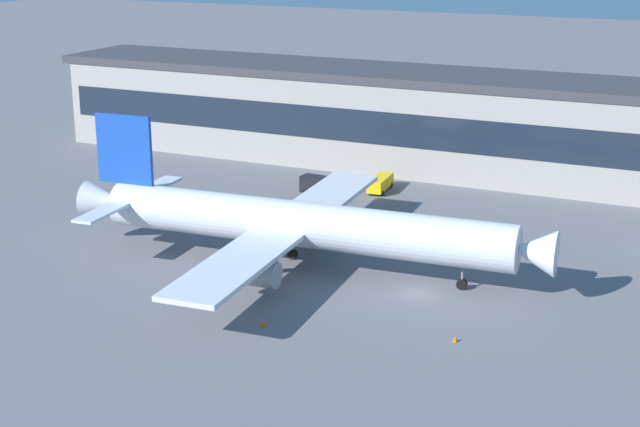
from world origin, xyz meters
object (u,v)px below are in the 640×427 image
at_px(airliner, 296,224).
at_px(belt_loader, 381,182).
at_px(crew_van, 319,185).
at_px(traffic_cone_0, 455,339).
at_px(traffic_cone_1, 264,323).

bearing_deg(airliner, belt_loader, 95.23).
height_order(crew_van, traffic_cone_0, crew_van).
bearing_deg(traffic_cone_1, airliner, 105.50).
relative_size(belt_loader, traffic_cone_0, 10.96).
bearing_deg(belt_loader, crew_van, -139.92).
xyz_separation_m(airliner, traffic_cone_1, (4.21, -15.18, -4.54)).
height_order(airliner, crew_van, airliner).
distance_m(airliner, belt_loader, 32.48).
xyz_separation_m(belt_loader, traffic_cone_0, (24.05, -43.12, -0.85)).
bearing_deg(airliner, crew_van, 110.03).
relative_size(crew_van, traffic_cone_0, 8.90).
bearing_deg(traffic_cone_0, airliner, 152.49).
bearing_deg(belt_loader, airliner, -84.77).
height_order(belt_loader, traffic_cone_1, belt_loader).
xyz_separation_m(airliner, traffic_cone_0, (21.11, -10.99, -4.59)).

